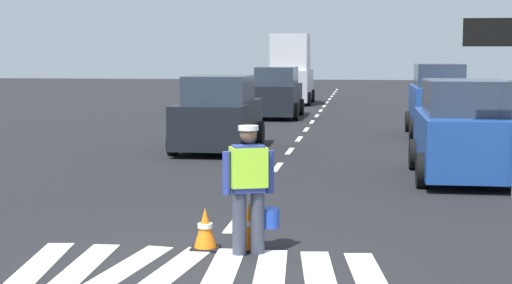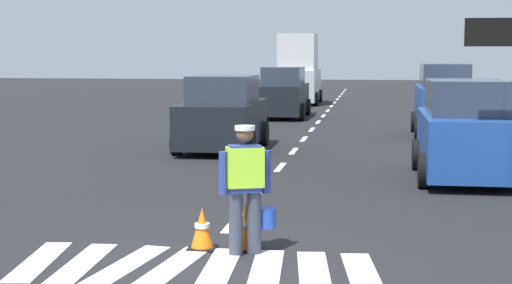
{
  "view_description": "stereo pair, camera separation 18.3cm",
  "coord_description": "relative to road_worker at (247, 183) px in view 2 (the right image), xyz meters",
  "views": [
    {
      "loc": [
        1.93,
        -8.98,
        2.58
      ],
      "look_at": [
        0.15,
        4.06,
        1.1
      ],
      "focal_mm": 55.48,
      "sensor_mm": 36.0,
      "label": 1
    },
    {
      "loc": [
        2.11,
        -8.95,
        2.58
      ],
      "look_at": [
        0.15,
        4.06,
        1.1
      ],
      "focal_mm": 55.48,
      "sensor_mm": 36.0,
      "label": 2
    }
  ],
  "objects": [
    {
      "name": "crosswalk_stripes",
      "position": [
        -0.5,
        -0.74,
        -0.92
      ],
      "size": [
        4.6,
        1.93,
        0.01
      ],
      "color": "white",
      "rests_on": "ground"
    },
    {
      "name": "car_parked_curbside",
      "position": [
        3.44,
        6.69,
        0.02
      ],
      "size": [
        1.99,
        3.96,
        2.04
      ],
      "color": "#1E4799",
      "rests_on": "ground"
    },
    {
      "name": "road_worker",
      "position": [
        0.0,
        0.0,
        0.0
      ],
      "size": [
        0.7,
        0.54,
        1.67
      ],
      "color": "#383D4C",
      "rests_on": "ground"
    },
    {
      "name": "car_oncoming_lead",
      "position": [
        -2.42,
        10.83,
        -0.01
      ],
      "size": [
        2.1,
        4.06,
        1.99
      ],
      "color": "black",
      "rests_on": "ground"
    },
    {
      "name": "traffic_cone_near",
      "position": [
        -0.63,
        0.18,
        -0.66
      ],
      "size": [
        0.36,
        0.36,
        0.56
      ],
      "color": "black",
      "rests_on": "ground"
    },
    {
      "name": "lane_direction_sign",
      "position": [
        3.89,
        4.66,
        1.48
      ],
      "size": [
        1.16,
        0.11,
        3.2
      ],
      "color": "gray",
      "rests_on": "ground"
    },
    {
      "name": "ground_plane",
      "position": [
        -0.5,
        20.12,
        -0.93
      ],
      "size": [
        96.0,
        96.0,
        0.0
      ],
      "primitive_type": "plane",
      "color": "black"
    },
    {
      "name": "traffic_cone_far",
      "position": [
        -0.04,
        0.22,
        -0.62
      ],
      "size": [
        0.36,
        0.36,
        0.64
      ],
      "color": "black",
      "rests_on": "ground"
    },
    {
      "name": "car_oncoming_second",
      "position": [
        -2.08,
        21.84,
        0.01
      ],
      "size": [
        2.0,
        4.4,
        2.03
      ],
      "color": "black",
      "rests_on": "ground"
    },
    {
      "name": "delivery_truck",
      "position": [
        -2.25,
        30.3,
        0.68
      ],
      "size": [
        2.16,
        4.6,
        3.54
      ],
      "color": "silver",
      "rests_on": "ground"
    },
    {
      "name": "car_parked_far",
      "position": [
        3.72,
        15.39,
        0.11
      ],
      "size": [
        1.86,
        3.87,
        2.25
      ],
      "color": "#1E4799",
      "rests_on": "ground"
    },
    {
      "name": "lane_center_line",
      "position": [
        -0.5,
        24.32,
        -0.93
      ],
      "size": [
        0.14,
        46.4,
        0.01
      ],
      "color": "silver",
      "rests_on": "ground"
    }
  ]
}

